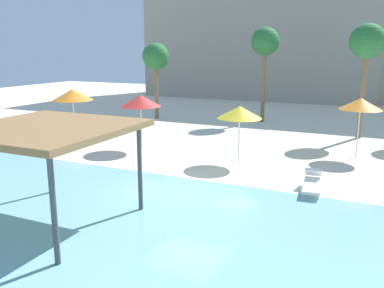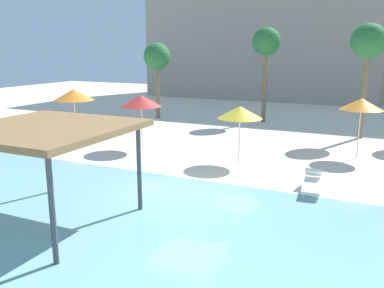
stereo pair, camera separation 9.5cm
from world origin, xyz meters
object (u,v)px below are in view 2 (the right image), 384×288
object	(u,v)px
beach_umbrella_red_0	(141,101)
lounge_chair_1	(312,183)
beach_umbrella_orange_3	(362,104)
beach_umbrella_orange_2	(74,95)
lounge_chair_0	(21,135)
beach_umbrella_yellow_1	(240,112)
palm_tree_0	(157,58)
shade_pavilion	(46,131)
palm_tree_2	(368,44)
palm_tree_1	(266,44)

from	to	relation	value
beach_umbrella_red_0	lounge_chair_1	size ratio (longest dim) A/B	1.40
beach_umbrella_orange_3	lounge_chair_1	world-z (taller)	beach_umbrella_orange_3
beach_umbrella_orange_2	beach_umbrella_red_0	bearing A→B (deg)	-20.00
beach_umbrella_orange_3	lounge_chair_0	bearing A→B (deg)	-166.96
beach_umbrella_yellow_1	lounge_chair_0	xyz separation A→B (m)	(-12.38, -0.80, -1.94)
beach_umbrella_orange_2	palm_tree_0	size ratio (longest dim) A/B	0.48
shade_pavilion	lounge_chair_1	bearing A→B (deg)	42.34
shade_pavilion	lounge_chair_0	world-z (taller)	shade_pavilion
beach_umbrella_red_0	palm_tree_2	xyz separation A→B (m)	(9.95, 7.36, 2.80)
lounge_chair_1	palm_tree_0	bearing A→B (deg)	-137.72
palm_tree_0	palm_tree_1	bearing A→B (deg)	13.43
beach_umbrella_orange_3	lounge_chair_1	xyz separation A→B (m)	(-1.16, -5.67, -2.18)
palm_tree_0	palm_tree_1	size ratio (longest dim) A/B	0.84
lounge_chair_0	lounge_chair_1	distance (m)	16.04
beach_umbrella_yellow_1	beach_umbrella_orange_3	world-z (taller)	beach_umbrella_orange_3
shade_pavilion	lounge_chair_0	size ratio (longest dim) A/B	2.30
beach_umbrella_red_0	beach_umbrella_yellow_1	size ratio (longest dim) A/B	1.07
shade_pavilion	beach_umbrella_red_0	xyz separation A→B (m)	(-2.45, 8.91, -0.26)
shade_pavilion	palm_tree_2	bearing A→B (deg)	65.24
lounge_chair_0	palm_tree_2	distance (m)	19.70
shade_pavilion	palm_tree_1	xyz separation A→B (m)	(1.05, 19.28, 2.62)
lounge_chair_1	palm_tree_2	distance (m)	11.52
beach_umbrella_orange_2	palm_tree_1	distance (m)	13.04
lounge_chair_1	palm_tree_0	size ratio (longest dim) A/B	0.36
shade_pavilion	palm_tree_2	size ratio (longest dim) A/B	0.69
palm_tree_2	beach_umbrella_yellow_1	bearing A→B (deg)	-120.33
shade_pavilion	beach_umbrella_orange_3	xyz separation A→B (m)	(7.62, 11.56, -0.19)
palm_tree_0	beach_umbrella_yellow_1	bearing A→B (deg)	-44.42
shade_pavilion	beach_umbrella_red_0	distance (m)	9.24
palm_tree_0	beach_umbrella_red_0	bearing A→B (deg)	-65.30
palm_tree_1	lounge_chair_0	bearing A→B (deg)	-132.06
lounge_chair_1	palm_tree_2	bearing A→B (deg)	168.63
lounge_chair_0	palm_tree_0	world-z (taller)	palm_tree_0
beach_umbrella_orange_3	palm_tree_1	size ratio (longest dim) A/B	0.43
lounge_chair_0	lounge_chair_1	xyz separation A→B (m)	(15.95, -1.70, 0.00)
lounge_chair_1	beach_umbrella_orange_2	bearing A→B (deg)	-114.89
beach_umbrella_red_0	palm_tree_2	distance (m)	12.69
lounge_chair_0	palm_tree_0	xyz separation A→B (m)	(3.09, 9.91, 4.04)
lounge_chair_0	palm_tree_1	bearing A→B (deg)	103.76
palm_tree_1	beach_umbrella_orange_3	bearing A→B (deg)	-49.65
beach_umbrella_red_0	beach_umbrella_orange_3	world-z (taller)	beach_umbrella_orange_3
beach_umbrella_orange_2	beach_umbrella_yellow_1	bearing A→B (deg)	-13.53
beach_umbrella_orange_3	palm_tree_1	world-z (taller)	palm_tree_1
palm_tree_1	shade_pavilion	bearing A→B (deg)	-93.13
beach_umbrella_yellow_1	lounge_chair_1	size ratio (longest dim) A/B	1.31
shade_pavilion	palm_tree_0	distance (m)	18.71
palm_tree_0	beach_umbrella_orange_2	bearing A→B (deg)	-109.93
palm_tree_1	palm_tree_2	bearing A→B (deg)	-25.07
beach_umbrella_yellow_1	palm_tree_2	size ratio (longest dim) A/B	0.40
palm_tree_2	lounge_chair_0	bearing A→B (deg)	-152.96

